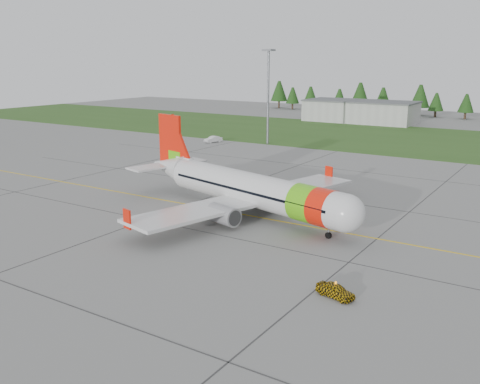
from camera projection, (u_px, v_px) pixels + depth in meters
The scene contains 8 objects.
ground at pixel (256, 243), 54.75m from camera, with size 320.00×320.00×0.00m, color gray.
aircraft at pixel (249, 189), 64.09m from camera, with size 35.34×33.25×10.89m.
follow_me_car at pixel (336, 278), 41.91m from camera, with size 1.32×1.12×3.29m, color #CFA10B.
service_van at pixel (213, 133), 120.48m from camera, with size 1.50×1.42×4.31m, color silver.
grass_strip at pixel (442, 142), 121.68m from camera, with size 320.00×50.00×0.03m, color #30561E.
taxi_guideline at pixel (292, 223), 61.28m from camera, with size 120.00×0.25×0.02m, color gold.
hangar_west at pixel (360, 112), 159.55m from camera, with size 32.00×14.00×6.00m, color #A8A8A3.
floodlight_mast at pixel (268, 98), 116.47m from camera, with size 0.50×0.50×20.00m, color slate.
Camera 1 is at (26.65, -44.53, 18.30)m, focal length 40.00 mm.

